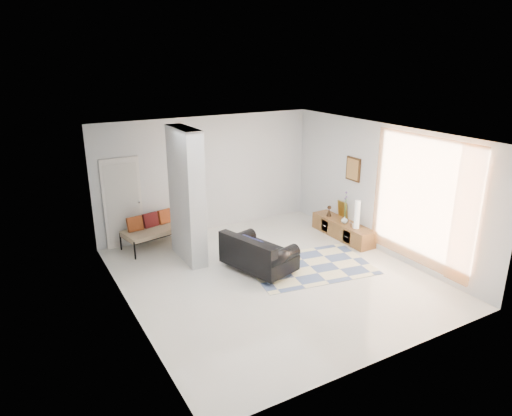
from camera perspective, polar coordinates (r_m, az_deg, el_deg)
floor at (r=9.10m, az=2.03°, el=-8.50°), size 6.00×6.00×0.00m
ceiling at (r=8.22m, az=2.25°, el=9.17°), size 6.00×6.00×0.00m
wall_back at (r=11.11m, az=-6.02°, el=4.20°), size 6.00×0.00×6.00m
wall_front at (r=6.40m, az=16.50°, el=-7.63°), size 6.00×0.00×6.00m
wall_left at (r=7.57m, az=-15.92°, el=-3.41°), size 0.00×6.00×6.00m
wall_right at (r=10.21m, az=15.40°, el=2.33°), size 0.00×6.00×6.00m
partition_column at (r=9.47m, az=-8.68°, el=1.53°), size 0.35×1.20×2.80m
hallway_door at (r=10.56m, az=-16.33°, el=0.61°), size 0.85×0.06×2.04m
curtain at (r=9.40m, az=19.96°, el=0.80°), size 0.00×2.55×2.55m
wall_art at (r=10.76m, az=12.06°, el=4.78°), size 0.04×0.45×0.55m
media_console at (r=11.06m, az=10.77°, el=-2.61°), size 0.45×1.82×0.80m
loveseat at (r=9.16m, az=0.08°, el=-5.80°), size 1.24×1.65×0.76m
daybed at (r=10.60m, az=-12.11°, el=-2.41°), size 1.77×1.02×0.77m
area_rug at (r=9.54m, az=6.76°, el=-7.25°), size 2.68×2.00×0.01m
cylinder_lamp at (r=10.54m, az=12.53°, el=-0.81°), size 0.12×0.12×0.65m
bronze_figurine at (r=11.26m, az=9.13°, el=-0.36°), size 0.15×0.15×0.26m
vase at (r=10.86m, az=11.00°, el=-1.45°), size 0.16×0.16×0.17m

